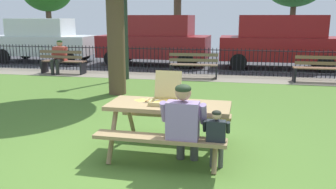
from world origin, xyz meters
name	(u,v)px	position (x,y,z in m)	size (l,w,h in m)	color
ground	(171,123)	(0.00, 1.90, -0.01)	(28.00, 11.80, 0.02)	#4C712C
cobblestone_walkway	(200,78)	(0.00, 7.10, 0.00)	(28.00, 1.40, 0.01)	gray
street_asphalt	(211,61)	(0.00, 11.74, -0.01)	(28.00, 7.86, 0.01)	#38383D
picnic_table_foreground	(169,115)	(0.26, 0.37, 0.60)	(1.83, 1.51, 0.79)	#947A52
pizza_box_open	(166,97)	(0.21, 0.42, 0.86)	(0.42, 0.48, 0.46)	tan
pizza_slice_on_table	(143,100)	(-0.17, 0.50, 0.78)	(0.20, 0.18, 0.02)	#ECCD4D
adult_at_table	(184,122)	(0.57, -0.14, 0.66)	(0.61, 0.60, 1.19)	#444444
child_at_table	(216,135)	(1.00, -0.18, 0.52)	(0.35, 0.34, 0.87)	#4C4C4C
iron_fence_streetside	(203,61)	(0.00, 7.80, 0.49)	(23.03, 0.03, 0.95)	black
park_bench_left	(63,62)	(-4.95, 6.97, 0.42)	(1.60, 0.47, 0.85)	brown
park_bench_center	(194,66)	(-0.21, 6.97, 0.42)	(1.62, 0.54, 0.85)	brown
park_bench_right	(320,69)	(3.77, 6.97, 0.42)	(1.61, 0.49, 0.85)	brown
person_on_park_bench	(59,55)	(-5.10, 6.98, 0.66)	(0.62, 0.61, 1.19)	#292929
lamp_post_walkway	(125,6)	(-2.33, 6.34, 2.36)	(0.28, 0.28, 3.84)	#2D382D
parked_car_left	(43,40)	(-7.43, 9.90, 1.01)	(4.48, 2.08, 1.94)	silver
parked_car_center	(154,39)	(-2.28, 9.90, 1.10)	(4.69, 2.14, 2.08)	maroon
parked_car_right	(280,41)	(2.81, 9.90, 1.10)	(4.62, 2.00, 2.08)	maroon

